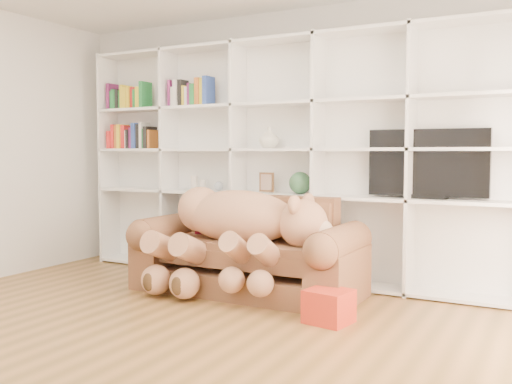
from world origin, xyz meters
The scene contains 14 objects.
floor centered at (0.00, 0.00, 0.00)m, with size 5.00×5.00×0.00m, color brown.
wall_back centered at (0.00, 2.50, 1.35)m, with size 5.00×0.02×2.70m, color white.
bookshelf centered at (-0.24, 2.36, 1.31)m, with size 4.43×0.35×2.40m.
sofa centered at (0.01, 1.70, 0.33)m, with size 2.06×0.89×0.87m.
teddy_bear centered at (-0.03, 1.53, 0.61)m, with size 1.61×0.86×0.93m.
throw_pillow centered at (-0.43, 1.85, 0.62)m, with size 0.37×0.12×0.37m, color #550E21.
gift_box centered at (1.00, 1.16, 0.12)m, with size 0.31×0.29×0.25m, color red.
tv centered at (1.46, 2.35, 1.17)m, with size 1.04×0.18×0.61m.
picture_frame centered at (-0.12, 2.30, 0.97)m, with size 0.16×0.03×0.20m, color #52361C.
green_vase centered at (0.25, 2.30, 0.97)m, with size 0.22×0.22×0.22m, color #2E5937.
figurine_tall centered at (-1.00, 2.30, 0.94)m, with size 0.08×0.08×0.16m, color beige.
figurine_short centered at (-0.88, 2.30, 0.92)m, with size 0.07×0.07×0.12m, color beige.
snow_globe centered at (-0.69, 2.30, 0.92)m, with size 0.10×0.10×0.10m, color silver.
shelf_vase centered at (-0.09, 2.30, 1.42)m, with size 0.20×0.20×0.21m, color beige.
Camera 1 is at (2.51, -2.78, 1.27)m, focal length 40.00 mm.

